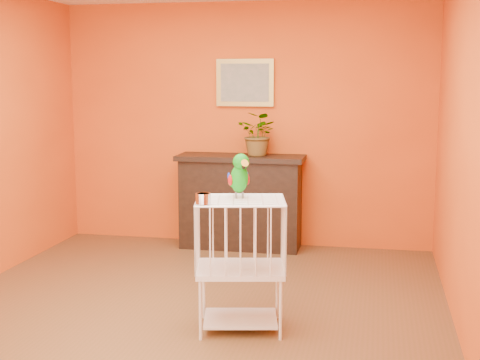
# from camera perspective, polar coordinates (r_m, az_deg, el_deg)

# --- Properties ---
(ground) EXTENTS (4.50, 4.50, 0.00)m
(ground) POSITION_cam_1_polar(r_m,az_deg,el_deg) (5.33, -4.36, -11.08)
(ground) COLOR brown
(ground) RESTS_ON ground
(room_shell) EXTENTS (4.50, 4.50, 4.50)m
(room_shell) POSITION_cam_1_polar(r_m,az_deg,el_deg) (5.02, -4.57, 6.17)
(room_shell) COLOR #E05615
(room_shell) RESTS_ON ground
(console_cabinet) EXTENTS (1.34, 0.48, 0.99)m
(console_cabinet) POSITION_cam_1_polar(r_m,az_deg,el_deg) (7.10, 0.04, -1.86)
(console_cabinet) COLOR black
(console_cabinet) RESTS_ON ground
(potted_plant) EXTENTS (0.54, 0.57, 0.36)m
(potted_plant) POSITION_cam_1_polar(r_m,az_deg,el_deg) (6.99, 1.67, 3.55)
(potted_plant) COLOR #26722D
(potted_plant) RESTS_ON console_cabinet
(framed_picture) EXTENTS (0.62, 0.04, 0.50)m
(framed_picture) POSITION_cam_1_polar(r_m,az_deg,el_deg) (7.17, 0.43, 8.31)
(framed_picture) COLOR #B39640
(framed_picture) RESTS_ON room_shell
(birdcage) EXTENTS (0.70, 0.59, 0.95)m
(birdcage) POSITION_cam_1_polar(r_m,az_deg,el_deg) (4.82, 0.04, -7.06)
(birdcage) COLOR white
(birdcage) RESTS_ON ground
(feed_cup) EXTENTS (0.10, 0.10, 0.07)m
(feed_cup) POSITION_cam_1_polar(r_m,az_deg,el_deg) (4.53, -3.16, -1.59)
(feed_cup) COLOR silver
(feed_cup) RESTS_ON birdcage
(parrot) EXTENTS (0.21, 0.28, 0.33)m
(parrot) POSITION_cam_1_polar(r_m,az_deg,el_deg) (4.74, -0.05, 0.41)
(parrot) COLOR #59544C
(parrot) RESTS_ON birdcage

